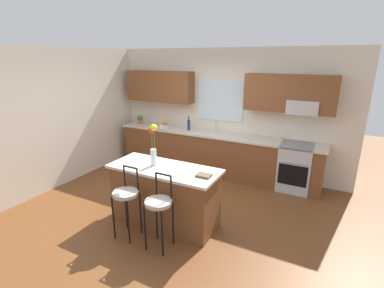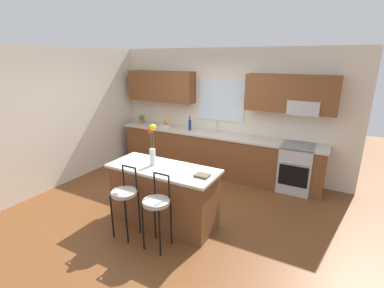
{
  "view_description": "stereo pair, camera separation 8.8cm",
  "coord_description": "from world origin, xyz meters",
  "px_view_note": "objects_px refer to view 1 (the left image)",
  "views": [
    {
      "loc": [
        2.28,
        -3.72,
        2.5
      ],
      "look_at": [
        0.05,
        0.55,
        1.0
      ],
      "focal_mm": 26.09,
      "sensor_mm": 36.0,
      "label": 1
    },
    {
      "loc": [
        2.35,
        -3.68,
        2.5
      ],
      "look_at": [
        0.05,
        0.55,
        1.0
      ],
      "focal_mm": 26.09,
      "sensor_mm": 36.0,
      "label": 2
    }
  ],
  "objects_px": {
    "bottle_olive_oil": "(189,125)",
    "potted_plant_small": "(140,119)",
    "bar_stool_near": "(126,196)",
    "cookbook": "(204,175)",
    "oven_range": "(295,167)",
    "flower_vase": "(153,145)",
    "fruit_bowl_oranges": "(164,125)",
    "kitchen_island": "(165,195)",
    "bar_stool_middle": "(159,206)"
  },
  "relations": [
    {
      "from": "flower_vase",
      "to": "fruit_bowl_oranges",
      "type": "xyz_separation_m",
      "value": [
        -1.22,
        2.17,
        -0.28
      ]
    },
    {
      "from": "bottle_olive_oil",
      "to": "potted_plant_small",
      "type": "relative_size",
      "value": 1.49
    },
    {
      "from": "flower_vase",
      "to": "cookbook",
      "type": "bearing_deg",
      "value": -1.83
    },
    {
      "from": "bar_stool_near",
      "to": "potted_plant_small",
      "type": "height_order",
      "value": "potted_plant_small"
    },
    {
      "from": "oven_range",
      "to": "cookbook",
      "type": "xyz_separation_m",
      "value": [
        -0.95,
        -2.17,
        0.48
      ]
    },
    {
      "from": "bar_stool_middle",
      "to": "cookbook",
      "type": "relative_size",
      "value": 5.21
    },
    {
      "from": "bar_stool_near",
      "to": "cookbook",
      "type": "height_order",
      "value": "bar_stool_near"
    },
    {
      "from": "fruit_bowl_oranges",
      "to": "bottle_olive_oil",
      "type": "xyz_separation_m",
      "value": [
        0.66,
        -0.0,
        0.08
      ]
    },
    {
      "from": "oven_range",
      "to": "cookbook",
      "type": "bearing_deg",
      "value": -113.62
    },
    {
      "from": "bar_stool_middle",
      "to": "potted_plant_small",
      "type": "distance_m",
      "value": 3.64
    },
    {
      "from": "bar_stool_middle",
      "to": "flower_vase",
      "type": "height_order",
      "value": "flower_vase"
    },
    {
      "from": "oven_range",
      "to": "bar_stool_near",
      "type": "xyz_separation_m",
      "value": [
        -1.9,
        -2.71,
        0.18
      ]
    },
    {
      "from": "flower_vase",
      "to": "bottle_olive_oil",
      "type": "relative_size",
      "value": 2.07
    },
    {
      "from": "cookbook",
      "to": "bottle_olive_oil",
      "type": "distance_m",
      "value": 2.61
    },
    {
      "from": "cookbook",
      "to": "flower_vase",
      "type": "bearing_deg",
      "value": 178.17
    },
    {
      "from": "cookbook",
      "to": "fruit_bowl_oranges",
      "type": "distance_m",
      "value": 3.02
    },
    {
      "from": "flower_vase",
      "to": "bottle_olive_oil",
      "type": "height_order",
      "value": "flower_vase"
    },
    {
      "from": "cookbook",
      "to": "potted_plant_small",
      "type": "xyz_separation_m",
      "value": [
        -2.77,
        2.2,
        0.1
      ]
    },
    {
      "from": "oven_range",
      "to": "flower_vase",
      "type": "distance_m",
      "value": 2.91
    },
    {
      "from": "cookbook",
      "to": "bottle_olive_oil",
      "type": "relative_size",
      "value": 0.64
    },
    {
      "from": "kitchen_island",
      "to": "bottle_olive_oil",
      "type": "height_order",
      "value": "bottle_olive_oil"
    },
    {
      "from": "bottle_olive_oil",
      "to": "potted_plant_small",
      "type": "distance_m",
      "value": 1.36
    },
    {
      "from": "oven_range",
      "to": "cookbook",
      "type": "distance_m",
      "value": 2.42
    },
    {
      "from": "oven_range",
      "to": "fruit_bowl_oranges",
      "type": "bearing_deg",
      "value": 179.48
    },
    {
      "from": "fruit_bowl_oranges",
      "to": "bottle_olive_oil",
      "type": "height_order",
      "value": "bottle_olive_oil"
    },
    {
      "from": "flower_vase",
      "to": "bar_stool_middle",
      "type": "bearing_deg",
      "value": -51.28
    },
    {
      "from": "flower_vase",
      "to": "potted_plant_small",
      "type": "distance_m",
      "value": 2.91
    },
    {
      "from": "fruit_bowl_oranges",
      "to": "bar_stool_middle",
      "type": "bearing_deg",
      "value": -58.55
    },
    {
      "from": "oven_range",
      "to": "kitchen_island",
      "type": "relative_size",
      "value": 0.54
    },
    {
      "from": "cookbook",
      "to": "bottle_olive_oil",
      "type": "xyz_separation_m",
      "value": [
        -1.41,
        2.19,
        0.11
      ]
    },
    {
      "from": "bar_stool_near",
      "to": "bottle_olive_oil",
      "type": "bearing_deg",
      "value": 99.56
    },
    {
      "from": "cookbook",
      "to": "potted_plant_small",
      "type": "relative_size",
      "value": 0.95
    },
    {
      "from": "bottle_olive_oil",
      "to": "potted_plant_small",
      "type": "height_order",
      "value": "bottle_olive_oil"
    },
    {
      "from": "bar_stool_middle",
      "to": "bar_stool_near",
      "type": "bearing_deg",
      "value": 180.0
    },
    {
      "from": "bar_stool_middle",
      "to": "bottle_olive_oil",
      "type": "xyz_separation_m",
      "value": [
        -1.01,
        2.73,
        0.41
      ]
    },
    {
      "from": "bar_stool_near",
      "to": "bar_stool_middle",
      "type": "xyz_separation_m",
      "value": [
        0.55,
        0.0,
        0.0
      ]
    },
    {
      "from": "bar_stool_near",
      "to": "cookbook",
      "type": "relative_size",
      "value": 5.21
    },
    {
      "from": "oven_range",
      "to": "bottle_olive_oil",
      "type": "bearing_deg",
      "value": 179.4
    },
    {
      "from": "oven_range",
      "to": "kitchen_island",
      "type": "xyz_separation_m",
      "value": [
        -1.62,
        -2.15,
        0.0
      ]
    },
    {
      "from": "fruit_bowl_oranges",
      "to": "oven_range",
      "type": "bearing_deg",
      "value": -0.52
    },
    {
      "from": "oven_range",
      "to": "potted_plant_small",
      "type": "xyz_separation_m",
      "value": [
        -3.72,
        0.03,
        0.58
      ]
    },
    {
      "from": "oven_range",
      "to": "bar_stool_middle",
      "type": "xyz_separation_m",
      "value": [
        -1.35,
        -2.71,
        0.18
      ]
    },
    {
      "from": "oven_range",
      "to": "potted_plant_small",
      "type": "bearing_deg",
      "value": 179.6
    },
    {
      "from": "bar_stool_near",
      "to": "oven_range",
      "type": "bearing_deg",
      "value": 54.98
    },
    {
      "from": "bar_stool_near",
      "to": "cookbook",
      "type": "distance_m",
      "value": 1.13
    },
    {
      "from": "bar_stool_middle",
      "to": "bottle_olive_oil",
      "type": "bearing_deg",
      "value": 110.29
    },
    {
      "from": "fruit_bowl_oranges",
      "to": "bottle_olive_oil",
      "type": "bearing_deg",
      "value": -0.26
    },
    {
      "from": "bar_stool_middle",
      "to": "flower_vase",
      "type": "relative_size",
      "value": 1.61
    },
    {
      "from": "cookbook",
      "to": "potted_plant_small",
      "type": "bearing_deg",
      "value": 141.63
    },
    {
      "from": "oven_range",
      "to": "kitchen_island",
      "type": "height_order",
      "value": "same"
    }
  ]
}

